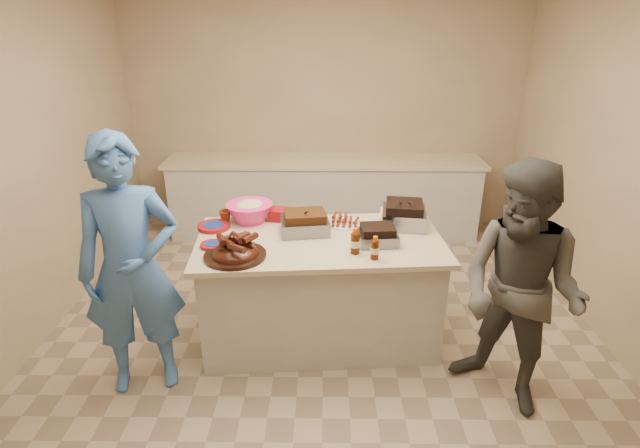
{
  "coord_description": "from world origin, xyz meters",
  "views": [
    {
      "loc": [
        0.01,
        -3.29,
        2.45
      ],
      "look_at": [
        -0.03,
        0.16,
        0.97
      ],
      "focal_mm": 28.0,
      "sensor_mm": 36.0,
      "label": 1
    }
  ],
  "objects_px": {
    "island": "(320,335)",
    "bbq_bottle_b": "(374,259)",
    "coleslaw_bowl": "(250,221)",
    "mustard_bottle": "(290,232)",
    "plastic_cup": "(226,221)",
    "guest_blue": "(150,379)",
    "rib_platter": "(235,257)",
    "bbq_bottle_a": "(355,253)",
    "guest_gray": "(501,397)",
    "roasting_pan": "(403,225)"
  },
  "relations": [
    {
      "from": "island",
      "to": "bbq_bottle_b",
      "type": "xyz_separation_m",
      "value": [
        0.38,
        -0.32,
        0.87
      ]
    },
    {
      "from": "coleslaw_bowl",
      "to": "mustard_bottle",
      "type": "relative_size",
      "value": 3.26
    },
    {
      "from": "plastic_cup",
      "to": "guest_blue",
      "type": "distance_m",
      "value": 1.32
    },
    {
      "from": "coleslaw_bowl",
      "to": "mustard_bottle",
      "type": "xyz_separation_m",
      "value": [
        0.34,
        -0.22,
        0.0
      ]
    },
    {
      "from": "plastic_cup",
      "to": "coleslaw_bowl",
      "type": "bearing_deg",
      "value": 2.06
    },
    {
      "from": "rib_platter",
      "to": "coleslaw_bowl",
      "type": "relative_size",
      "value": 1.16
    },
    {
      "from": "mustard_bottle",
      "to": "coleslaw_bowl",
      "type": "bearing_deg",
      "value": 147.44
    },
    {
      "from": "bbq_bottle_b",
      "to": "plastic_cup",
      "type": "height_order",
      "value": "bbq_bottle_b"
    },
    {
      "from": "bbq_bottle_a",
      "to": "mustard_bottle",
      "type": "bearing_deg",
      "value": 143.33
    },
    {
      "from": "bbq_bottle_b",
      "to": "mustard_bottle",
      "type": "bearing_deg",
      "value": 143.99
    },
    {
      "from": "guest_blue",
      "to": "guest_gray",
      "type": "bearing_deg",
      "value": -17.92
    },
    {
      "from": "bbq_bottle_b",
      "to": "plastic_cup",
      "type": "relative_size",
      "value": 1.67
    },
    {
      "from": "rib_platter",
      "to": "plastic_cup",
      "type": "relative_size",
      "value": 4.33
    },
    {
      "from": "rib_platter",
      "to": "guest_blue",
      "type": "height_order",
      "value": "rib_platter"
    },
    {
      "from": "bbq_bottle_b",
      "to": "guest_gray",
      "type": "height_order",
      "value": "bbq_bottle_b"
    },
    {
      "from": "rib_platter",
      "to": "roasting_pan",
      "type": "distance_m",
      "value": 1.37
    },
    {
      "from": "bbq_bottle_b",
      "to": "plastic_cup",
      "type": "xyz_separation_m",
      "value": [
        -1.15,
        0.65,
        0.0
      ]
    },
    {
      "from": "coleslaw_bowl",
      "to": "bbq_bottle_b",
      "type": "height_order",
      "value": "coleslaw_bowl"
    },
    {
      "from": "coleslaw_bowl",
      "to": "bbq_bottle_b",
      "type": "distance_m",
      "value": 1.16
    },
    {
      "from": "mustard_bottle",
      "to": "plastic_cup",
      "type": "distance_m",
      "value": 0.58
    },
    {
      "from": "coleslaw_bowl",
      "to": "mustard_bottle",
      "type": "height_order",
      "value": "coleslaw_bowl"
    },
    {
      "from": "bbq_bottle_a",
      "to": "mustard_bottle",
      "type": "relative_size",
      "value": 1.67
    },
    {
      "from": "rib_platter",
      "to": "roasting_pan",
      "type": "bearing_deg",
      "value": 24.33
    },
    {
      "from": "bbq_bottle_b",
      "to": "guest_gray",
      "type": "xyz_separation_m",
      "value": [
        0.88,
        -0.37,
        -0.87
      ]
    },
    {
      "from": "coleslaw_bowl",
      "to": "plastic_cup",
      "type": "height_order",
      "value": "coleslaw_bowl"
    },
    {
      "from": "roasting_pan",
      "to": "coleslaw_bowl",
      "type": "bearing_deg",
      "value": -176.42
    },
    {
      "from": "coleslaw_bowl",
      "to": "island",
      "type": "bearing_deg",
      "value": -30.64
    },
    {
      "from": "guest_blue",
      "to": "guest_gray",
      "type": "relative_size",
      "value": 1.08
    },
    {
      "from": "roasting_pan",
      "to": "coleslaw_bowl",
      "type": "relative_size",
      "value": 0.89
    },
    {
      "from": "guest_gray",
      "to": "guest_blue",
      "type": "bearing_deg",
      "value": -135.2
    },
    {
      "from": "island",
      "to": "roasting_pan",
      "type": "bearing_deg",
      "value": 17.45
    },
    {
      "from": "island",
      "to": "bbq_bottle_b",
      "type": "height_order",
      "value": "bbq_bottle_b"
    },
    {
      "from": "coleslaw_bowl",
      "to": "plastic_cup",
      "type": "xyz_separation_m",
      "value": [
        -0.2,
        -0.01,
        0.0
      ]
    },
    {
      "from": "bbq_bottle_a",
      "to": "guest_blue",
      "type": "height_order",
      "value": "bbq_bottle_a"
    },
    {
      "from": "roasting_pan",
      "to": "bbq_bottle_b",
      "type": "relative_size",
      "value": 1.99
    },
    {
      "from": "bbq_bottle_a",
      "to": "bbq_bottle_b",
      "type": "distance_m",
      "value": 0.16
    },
    {
      "from": "island",
      "to": "bbq_bottle_a",
      "type": "relative_size",
      "value": 9.63
    },
    {
      "from": "bbq_bottle_b",
      "to": "guest_blue",
      "type": "relative_size",
      "value": 0.09
    },
    {
      "from": "island",
      "to": "bbq_bottle_b",
      "type": "relative_size",
      "value": 10.96
    },
    {
      "from": "bbq_bottle_a",
      "to": "plastic_cup",
      "type": "distance_m",
      "value": 1.17
    },
    {
      "from": "plastic_cup",
      "to": "bbq_bottle_b",
      "type": "bearing_deg",
      "value": -29.57
    },
    {
      "from": "bbq_bottle_a",
      "to": "bbq_bottle_b",
      "type": "relative_size",
      "value": 1.14
    },
    {
      "from": "bbq_bottle_b",
      "to": "bbq_bottle_a",
      "type": "bearing_deg",
      "value": 146.56
    },
    {
      "from": "coleslaw_bowl",
      "to": "bbq_bottle_a",
      "type": "height_order",
      "value": "coleslaw_bowl"
    },
    {
      "from": "roasting_pan",
      "to": "coleslaw_bowl",
      "type": "height_order",
      "value": "coleslaw_bowl"
    },
    {
      "from": "island",
      "to": "coleslaw_bowl",
      "type": "bearing_deg",
      "value": 145.19
    },
    {
      "from": "plastic_cup",
      "to": "guest_blue",
      "type": "height_order",
      "value": "plastic_cup"
    },
    {
      "from": "bbq_bottle_b",
      "to": "roasting_pan",
      "type": "bearing_deg",
      "value": 64.28
    },
    {
      "from": "rib_platter",
      "to": "bbq_bottle_a",
      "type": "relative_size",
      "value": 2.28
    },
    {
      "from": "coleslaw_bowl",
      "to": "mustard_bottle",
      "type": "distance_m",
      "value": 0.41
    }
  ]
}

